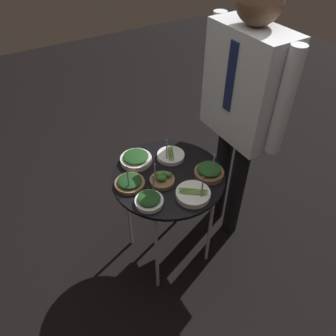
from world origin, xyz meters
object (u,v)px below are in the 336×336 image
(bowl_asparagus_mid_right, at_px, (171,156))
(bowl_broccoli_front_center, at_px, (162,179))
(bowl_asparagus_back_right, at_px, (193,194))
(bowl_spinach_back_left, at_px, (149,200))
(bowl_spinach_far_rim, at_px, (130,182))
(bowl_spinach_front_right, at_px, (136,159))
(waiter_figure, at_px, (243,98))
(serving_cart, at_px, (168,183))
(bowl_spinach_mid_left, at_px, (209,171))

(bowl_asparagus_mid_right, bearing_deg, bowl_broccoli_front_center, -44.08)
(bowl_asparagus_back_right, relative_size, bowl_spinach_back_left, 1.12)
(bowl_spinach_far_rim, bearing_deg, bowl_asparagus_back_right, 45.20)
(bowl_spinach_front_right, height_order, waiter_figure, waiter_figure)
(bowl_asparagus_back_right, bearing_deg, bowl_spinach_back_left, -109.16)
(bowl_spinach_back_left, bearing_deg, bowl_spinach_far_rim, -170.75)
(bowl_asparagus_mid_right, bearing_deg, serving_cart, -37.11)
(bowl_spinach_back_left, bearing_deg, bowl_spinach_front_right, 164.55)
(bowl_spinach_back_left, relative_size, bowl_spinach_front_right, 0.88)
(serving_cart, bearing_deg, bowl_asparagus_back_right, 7.44)
(bowl_broccoli_front_center, relative_size, bowl_asparagus_mid_right, 0.85)
(serving_cart, bearing_deg, bowl_spinach_far_rim, -99.41)
(bowl_spinach_back_left, relative_size, bowl_spinach_mid_left, 0.88)
(bowl_spinach_mid_left, height_order, waiter_figure, waiter_figure)
(bowl_asparagus_mid_right, xyz_separation_m, bowl_spinach_far_rim, (0.08, -0.30, 0.01))
(bowl_spinach_far_rim, bearing_deg, bowl_spinach_mid_left, 69.06)
(serving_cart, xyz_separation_m, bowl_spinach_back_left, (0.13, -0.18, 0.08))
(bowl_broccoli_front_center, xyz_separation_m, bowl_asparagus_mid_right, (-0.15, 0.14, -0.01))
(serving_cart, bearing_deg, bowl_asparagus_mid_right, 142.89)
(bowl_spinach_far_rim, relative_size, bowl_spinach_front_right, 0.95)
(waiter_figure, bearing_deg, bowl_asparagus_back_right, -64.49)
(bowl_spinach_far_rim, xyz_separation_m, waiter_figure, (0.02, 0.69, 0.30))
(bowl_asparagus_mid_right, relative_size, bowl_spinach_back_left, 1.00)
(bowl_spinach_mid_left, bearing_deg, bowl_broccoli_front_center, -109.67)
(bowl_spinach_front_right, xyz_separation_m, waiter_figure, (0.17, 0.58, 0.29))
(bowl_asparagus_mid_right, bearing_deg, bowl_spinach_mid_left, 22.39)
(bowl_spinach_back_left, xyz_separation_m, bowl_spinach_front_right, (-0.31, 0.09, 0.00))
(bowl_spinach_far_rim, distance_m, bowl_spinach_back_left, 0.16)
(waiter_figure, bearing_deg, bowl_spinach_front_right, -106.38)
(bowl_asparagus_back_right, height_order, bowl_spinach_back_left, bowl_asparagus_back_right)
(bowl_spinach_back_left, distance_m, bowl_spinach_mid_left, 0.37)
(serving_cart, bearing_deg, bowl_spinach_mid_left, 57.83)
(bowl_asparagus_mid_right, height_order, bowl_spinach_front_right, bowl_asparagus_mid_right)
(bowl_asparagus_mid_right, distance_m, bowl_spinach_mid_left, 0.25)
(bowl_spinach_far_rim, relative_size, bowl_spinach_back_left, 1.08)
(bowl_spinach_front_right, bearing_deg, serving_cart, 27.83)
(serving_cart, xyz_separation_m, bowl_asparagus_mid_right, (-0.12, 0.09, 0.07))
(bowl_broccoli_front_center, distance_m, bowl_asparagus_back_right, 0.19)
(bowl_spinach_front_right, bearing_deg, bowl_spinach_back_left, -15.45)
(bowl_broccoli_front_center, distance_m, bowl_spinach_far_rim, 0.17)
(bowl_broccoli_front_center, height_order, bowl_asparagus_mid_right, bowl_asparagus_mid_right)
(serving_cart, relative_size, bowl_spinach_mid_left, 3.94)
(bowl_broccoli_front_center, bearing_deg, waiter_figure, 94.99)
(bowl_spinach_front_right, bearing_deg, bowl_spinach_far_rim, -36.85)
(serving_cart, distance_m, bowl_asparagus_back_right, 0.21)
(bowl_asparagus_mid_right, height_order, bowl_spinach_back_left, bowl_spinach_back_left)
(bowl_spinach_back_left, bearing_deg, bowl_spinach_mid_left, 91.63)
(bowl_spinach_mid_left, distance_m, waiter_figure, 0.43)
(bowl_asparagus_mid_right, height_order, bowl_spinach_far_rim, bowl_spinach_far_rim)
(serving_cart, height_order, bowl_spinach_far_rim, bowl_spinach_far_rim)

